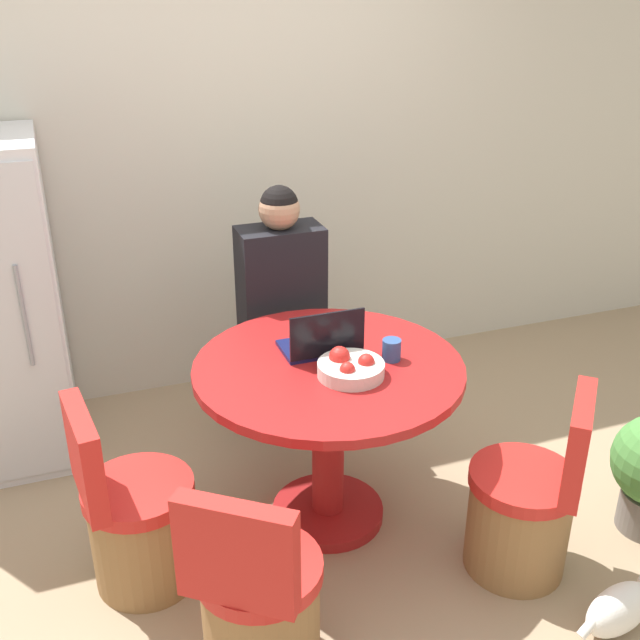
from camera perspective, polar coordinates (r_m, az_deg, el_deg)
The scene contains 11 objects.
ground_plane at distance 3.26m, azimuth 0.67°, elevation -17.03°, with size 12.00×12.00×0.00m, color #9E8466.
wall_back at distance 4.07m, azimuth -7.45°, elevation 12.29°, with size 7.00×0.06×2.60m.
dining_table at distance 3.09m, azimuth 0.64°, elevation -6.63°, with size 1.09×1.09×0.76m.
chair_near_left_corner at distance 2.66m, azimuth -4.70°, elevation -20.94°, with size 0.48×0.49×0.80m.
chair_near_right_corner at distance 3.11m, azimuth 15.34°, elevation -13.85°, with size 0.49×0.49×0.80m.
chair_left_side at distance 3.03m, azimuth -13.78°, elevation -14.80°, with size 0.43×0.42×0.80m.
person_seated at distance 3.68m, azimuth -3.15°, elevation 1.30°, with size 0.40×0.37×1.30m.
laptop at distance 3.06m, azimuth 0.13°, elevation -1.73°, with size 0.31×0.21×0.20m.
fruit_bowl at distance 2.89m, azimuth 2.32°, elevation -3.63°, with size 0.26×0.26×0.10m.
coffee_cup at distance 3.02m, azimuth 5.47°, elevation -2.27°, with size 0.08×0.08×0.09m.
cat at distance 3.09m, azimuth 21.98°, elevation -19.62°, with size 0.42×0.20×0.19m.
Camera 1 is at (-0.86, -2.26, 2.18)m, focal length 42.00 mm.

